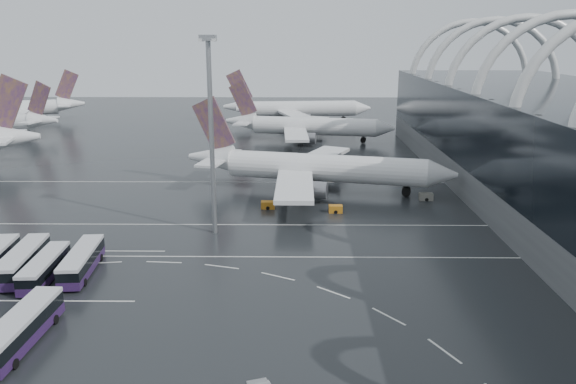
{
  "coord_description": "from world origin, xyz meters",
  "views": [
    {
      "loc": [
        8.84,
        -76.3,
        30.47
      ],
      "look_at": [
        7.93,
        7.3,
        7.0
      ],
      "focal_mm": 35.0,
      "sensor_mm": 36.0,
      "label": 1
    }
  ],
  "objects_px": {
    "bus_row_far_c": "(21,328)",
    "airliner_main": "(312,168)",
    "bus_row_near_c": "(45,267)",
    "gse_cart_belly_c": "(268,205)",
    "jet_remote_far": "(27,108)",
    "airliner_gate_b": "(306,126)",
    "bus_row_near_b": "(23,261)",
    "floodlight_mast": "(211,113)",
    "gse_cart_belly_d": "(426,197)",
    "jet_remote_mid": "(2,122)",
    "gse_cart_belly_a": "(336,209)",
    "bus_row_near_d": "(82,261)",
    "airliner_gate_c": "(295,109)",
    "gse_cart_belly_e": "(307,186)"
  },
  "relations": [
    {
      "from": "bus_row_far_c",
      "to": "airliner_main",
      "type": "bearing_deg",
      "value": -25.85
    },
    {
      "from": "bus_row_near_c",
      "to": "gse_cart_belly_c",
      "type": "relative_size",
      "value": 4.92
    },
    {
      "from": "jet_remote_far",
      "to": "airliner_gate_b",
      "type": "bearing_deg",
      "value": 141.96
    },
    {
      "from": "bus_row_near_b",
      "to": "floodlight_mast",
      "type": "distance_m",
      "value": 33.14
    },
    {
      "from": "airliner_main",
      "to": "bus_row_far_c",
      "type": "relative_size",
      "value": 4.03
    },
    {
      "from": "gse_cart_belly_d",
      "to": "jet_remote_mid",
      "type": "bearing_deg",
      "value": 149.17
    },
    {
      "from": "jet_remote_far",
      "to": "bus_row_far_c",
      "type": "height_order",
      "value": "jet_remote_far"
    },
    {
      "from": "bus_row_near_b",
      "to": "floodlight_mast",
      "type": "bearing_deg",
      "value": -60.23
    },
    {
      "from": "bus_row_far_c",
      "to": "jet_remote_mid",
      "type": "bearing_deg",
      "value": 29.4
    },
    {
      "from": "bus_row_near_c",
      "to": "gse_cart_belly_c",
      "type": "bearing_deg",
      "value": -44.44
    },
    {
      "from": "airliner_gate_b",
      "to": "bus_row_near_b",
      "type": "distance_m",
      "value": 103.94
    },
    {
      "from": "jet_remote_mid",
      "to": "floodlight_mast",
      "type": "height_order",
      "value": "floodlight_mast"
    },
    {
      "from": "jet_remote_mid",
      "to": "gse_cart_belly_a",
      "type": "distance_m",
      "value": 124.77
    },
    {
      "from": "bus_row_near_d",
      "to": "bus_row_far_c",
      "type": "xyz_separation_m",
      "value": [
        0.36,
        -17.83,
        0.09
      ]
    },
    {
      "from": "airliner_main",
      "to": "bus_row_near_c",
      "type": "height_order",
      "value": "airliner_main"
    },
    {
      "from": "floodlight_mast",
      "to": "gse_cart_belly_d",
      "type": "distance_m",
      "value": 46.08
    },
    {
      "from": "airliner_main",
      "to": "gse_cart_belly_d",
      "type": "bearing_deg",
      "value": -4.59
    },
    {
      "from": "airliner_gate_c",
      "to": "jet_remote_far",
      "type": "xyz_separation_m",
      "value": [
        -98.35,
        3.38,
        0.01
      ]
    },
    {
      "from": "gse_cart_belly_d",
      "to": "airliner_main",
      "type": "bearing_deg",
      "value": 162.7
    },
    {
      "from": "airliner_main",
      "to": "gse_cart_belly_e",
      "type": "xyz_separation_m",
      "value": [
        -0.94,
        0.85,
        -4.05
      ]
    },
    {
      "from": "bus_row_far_c",
      "to": "gse_cart_belly_e",
      "type": "xyz_separation_m",
      "value": [
        30.37,
        60.05,
        -1.22
      ]
    },
    {
      "from": "airliner_main",
      "to": "bus_row_far_c",
      "type": "bearing_deg",
      "value": -105.17
    },
    {
      "from": "airliner_main",
      "to": "gse_cart_belly_a",
      "type": "xyz_separation_m",
      "value": [
        3.74,
        -14.64,
        -3.99
      ]
    },
    {
      "from": "bus_row_near_b",
      "to": "gse_cart_belly_c",
      "type": "distance_m",
      "value": 42.56
    },
    {
      "from": "jet_remote_far",
      "to": "bus_row_far_c",
      "type": "distance_m",
      "value": 169.54
    },
    {
      "from": "jet_remote_mid",
      "to": "gse_cart_belly_e",
      "type": "relative_size",
      "value": 18.3
    },
    {
      "from": "airliner_main",
      "to": "jet_remote_mid",
      "type": "height_order",
      "value": "airliner_main"
    },
    {
      "from": "airliner_main",
      "to": "bus_row_near_b",
      "type": "height_order",
      "value": "airliner_main"
    },
    {
      "from": "bus_row_near_b",
      "to": "bus_row_near_c",
      "type": "relative_size",
      "value": 1.1
    },
    {
      "from": "jet_remote_mid",
      "to": "gse_cart_belly_c",
      "type": "height_order",
      "value": "jet_remote_mid"
    },
    {
      "from": "bus_row_near_b",
      "to": "gse_cart_belly_d",
      "type": "xyz_separation_m",
      "value": [
        61.01,
        34.8,
        -1.09
      ]
    },
    {
      "from": "airliner_main",
      "to": "floodlight_mast",
      "type": "distance_m",
      "value": 33.49
    },
    {
      "from": "bus_row_near_b",
      "to": "gse_cart_belly_e",
      "type": "distance_m",
      "value": 57.26
    },
    {
      "from": "floodlight_mast",
      "to": "airliner_gate_c",
      "type": "bearing_deg",
      "value": 83.68
    },
    {
      "from": "gse_cart_belly_e",
      "to": "floodlight_mast",
      "type": "bearing_deg",
      "value": -120.3
    },
    {
      "from": "gse_cart_belly_c",
      "to": "gse_cart_belly_e",
      "type": "height_order",
      "value": "gse_cart_belly_c"
    },
    {
      "from": "gse_cart_belly_a",
      "to": "gse_cart_belly_e",
      "type": "distance_m",
      "value": 16.17
    },
    {
      "from": "bus_row_near_b",
      "to": "bus_row_far_c",
      "type": "relative_size",
      "value": 0.99
    },
    {
      "from": "bus_row_near_d",
      "to": "gse_cart_belly_d",
      "type": "relative_size",
      "value": 5.13
    },
    {
      "from": "airliner_main",
      "to": "airliner_gate_b",
      "type": "xyz_separation_m",
      "value": [
        -0.32,
        54.74,
        -0.26
      ]
    },
    {
      "from": "gse_cart_belly_c",
      "to": "floodlight_mast",
      "type": "bearing_deg",
      "value": -121.21
    },
    {
      "from": "jet_remote_far",
      "to": "gse_cart_belly_d",
      "type": "relative_size",
      "value": 16.57
    },
    {
      "from": "jet_remote_far",
      "to": "bus_row_near_b",
      "type": "relative_size",
      "value": 3.12
    },
    {
      "from": "bus_row_near_c",
      "to": "floodlight_mast",
      "type": "xyz_separation_m",
      "value": [
        19.47,
        17.93,
        17.55
      ]
    },
    {
      "from": "floodlight_mast",
      "to": "gse_cart_belly_d",
      "type": "xyz_separation_m",
      "value": [
        37.84,
        18.7,
        -18.49
      ]
    },
    {
      "from": "bus_row_near_c",
      "to": "gse_cart_belly_a",
      "type": "bearing_deg",
      "value": -56.94
    },
    {
      "from": "gse_cart_belly_d",
      "to": "floodlight_mast",
      "type": "bearing_deg",
      "value": -153.71
    },
    {
      "from": "bus_row_near_c",
      "to": "gse_cart_belly_e",
      "type": "bearing_deg",
      "value": -41.19
    },
    {
      "from": "airliner_gate_c",
      "to": "gse_cart_belly_d",
      "type": "distance_m",
      "value": 101.53
    },
    {
      "from": "airliner_main",
      "to": "bus_row_near_d",
      "type": "bearing_deg",
      "value": -114.72
    }
  ]
}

